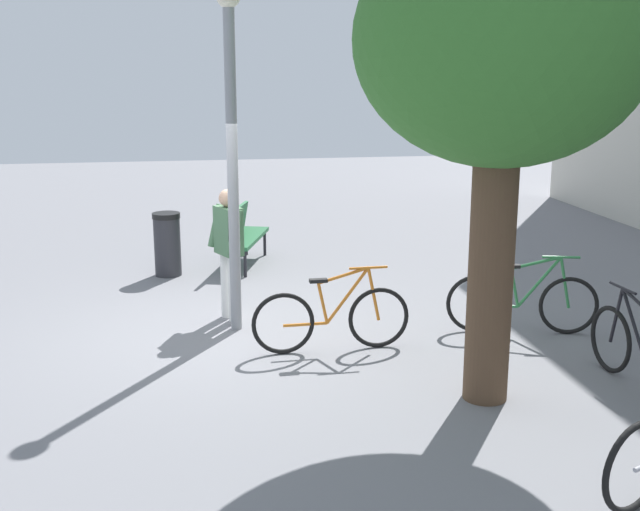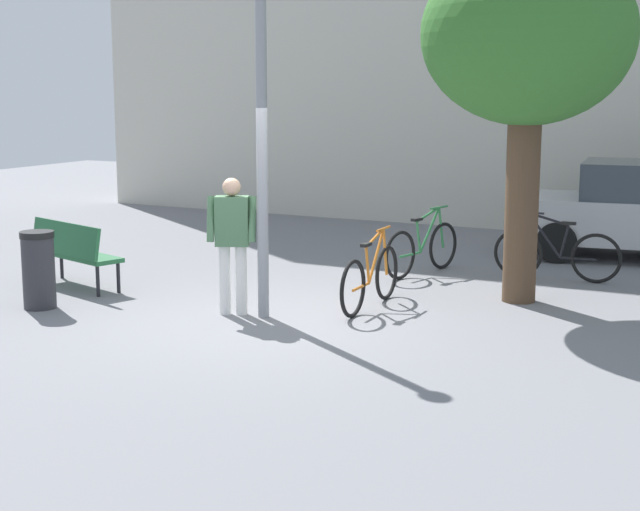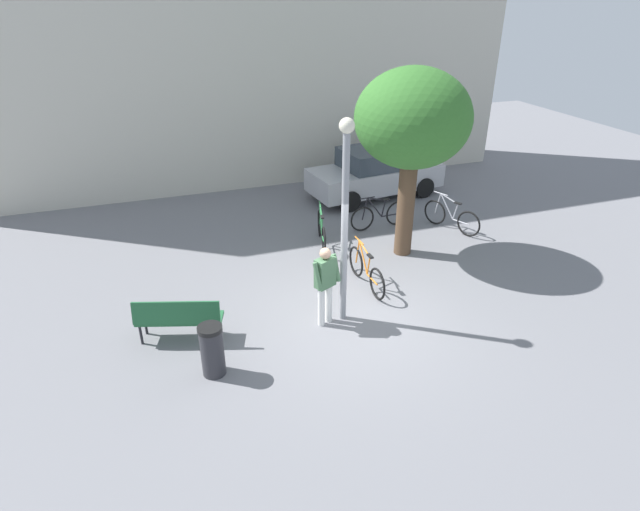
# 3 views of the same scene
# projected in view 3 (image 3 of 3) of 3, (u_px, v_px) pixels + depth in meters

# --- Properties ---
(ground_plane) EXTENTS (36.00, 36.00, 0.00)m
(ground_plane) POSITION_uv_depth(u_px,v_px,m) (351.00, 319.00, 10.61)
(ground_plane) COLOR slate
(building_facade) EXTENTS (17.79, 2.00, 9.90)m
(building_facade) POSITION_uv_depth(u_px,v_px,m) (242.00, 25.00, 16.16)
(building_facade) COLOR beige
(building_facade) RESTS_ON ground_plane
(lamppost) EXTENTS (0.28, 0.28, 4.05)m
(lamppost) POSITION_uv_depth(u_px,v_px,m) (345.00, 209.00, 9.56)
(lamppost) COLOR gray
(lamppost) RESTS_ON ground_plane
(person_by_lamppost) EXTENTS (0.63, 0.46, 1.67)m
(person_by_lamppost) POSITION_uv_depth(u_px,v_px,m) (325.00, 281.00, 10.05)
(person_by_lamppost) COLOR white
(person_by_lamppost) RESTS_ON ground_plane
(park_bench) EXTENTS (1.67, 0.93, 0.92)m
(park_bench) POSITION_uv_depth(u_px,v_px,m) (178.00, 317.00, 9.71)
(park_bench) COLOR #236038
(park_bench) RESTS_ON ground_plane
(plaza_tree) EXTENTS (2.65, 2.65, 4.51)m
(plaza_tree) POSITION_uv_depth(u_px,v_px,m) (413.00, 121.00, 11.75)
(plaza_tree) COLOR #503A28
(plaza_tree) RESTS_ON ground_plane
(bicycle_black) EXTENTS (1.81, 0.17, 0.97)m
(bicycle_black) POSITION_uv_depth(u_px,v_px,m) (380.00, 215.00, 14.45)
(bicycle_black) COLOR black
(bicycle_black) RESTS_ON ground_plane
(bicycle_silver) EXTENTS (0.77, 1.68, 0.97)m
(bicycle_silver) POSITION_uv_depth(u_px,v_px,m) (451.00, 217.00, 14.34)
(bicycle_silver) COLOR black
(bicycle_silver) RESTS_ON ground_plane
(bicycle_green) EXTENTS (0.48, 1.77, 0.97)m
(bicycle_green) POSITION_uv_depth(u_px,v_px,m) (322.00, 230.00, 13.54)
(bicycle_green) COLOR black
(bicycle_green) RESTS_ON ground_plane
(bicycle_orange) EXTENTS (0.10, 1.81, 0.97)m
(bicycle_orange) POSITION_uv_depth(u_px,v_px,m) (366.00, 271.00, 11.61)
(bicycle_orange) COLOR black
(bicycle_orange) RESTS_ON ground_plane
(parked_car_silver) EXTENTS (4.38, 2.23, 1.55)m
(parked_car_silver) POSITION_uv_depth(u_px,v_px,m) (375.00, 173.00, 16.52)
(parked_car_silver) COLOR #B7B7BC
(parked_car_silver) RESTS_ON ground_plane
(trash_bin) EXTENTS (0.42, 0.42, 0.97)m
(trash_bin) POSITION_uv_depth(u_px,v_px,m) (212.00, 350.00, 8.91)
(trash_bin) COLOR #2D2D33
(trash_bin) RESTS_ON ground_plane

